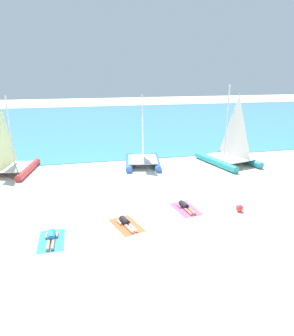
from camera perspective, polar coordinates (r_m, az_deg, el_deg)
name	(u,v)px	position (r m, az deg, el deg)	size (l,w,h in m)	color
ground_plane	(133,163)	(24.22, -2.69, 0.95)	(120.00, 120.00, 0.00)	silver
ocean_water	(107,122)	(44.35, -7.50, 8.63)	(120.00, 40.00, 0.05)	teal
sailboat_red	(11,162)	(23.62, -24.10, 0.98)	(3.37, 4.57, 5.43)	#CC3838
sailboat_blue	(143,155)	(23.39, -0.81, 2.38)	(3.26, 4.47, 5.34)	blue
sailboat_teal	(230,153)	(24.63, 15.23, 2.80)	(4.02, 5.24, 6.07)	teal
towel_left	(51,240)	(14.16, -17.49, -12.85)	(1.10, 1.90, 0.01)	#338CD8
sunbather_left	(51,237)	(14.16, -17.52, -12.28)	(0.54, 1.56, 0.30)	#268CCC
towel_middle	(127,225)	(14.75, -3.85, -10.69)	(1.10, 1.90, 0.01)	#EA5933
sunbather_middle	(126,222)	(14.74, -3.98, -10.15)	(0.84, 1.54, 0.30)	black
towel_right	(186,209)	(16.43, 7.26, -7.65)	(1.10, 1.90, 0.01)	#D84C99
sunbather_right	(185,206)	(16.43, 7.16, -7.16)	(0.64, 1.57, 0.30)	black
beach_ball	(239,208)	(16.68, 16.96, -7.21)	(0.39, 0.39, 0.39)	red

